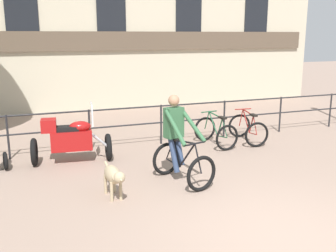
{
  "coord_description": "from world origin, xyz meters",
  "views": [
    {
      "loc": [
        -3.39,
        -4.29,
        2.83
      ],
      "look_at": [
        -0.69,
        2.86,
        1.05
      ],
      "focal_mm": 42.0,
      "sensor_mm": 36.0,
      "label": 1
    }
  ],
  "objects_px": {
    "parked_motorcycle": "(71,139)",
    "parked_bicycle_mid_left": "(248,129)",
    "dog": "(114,176)",
    "parked_bicycle_near_lamp": "(216,132)",
    "cyclist_with_bike": "(179,143)"
  },
  "relations": [
    {
      "from": "cyclist_with_bike",
      "to": "parked_bicycle_mid_left",
      "type": "height_order",
      "value": "cyclist_with_bike"
    },
    {
      "from": "parked_bicycle_near_lamp",
      "to": "parked_bicycle_mid_left",
      "type": "relative_size",
      "value": 1.0
    },
    {
      "from": "dog",
      "to": "parked_bicycle_mid_left",
      "type": "bearing_deg",
      "value": 25.91
    },
    {
      "from": "dog",
      "to": "parked_motorcycle",
      "type": "distance_m",
      "value": 2.33
    },
    {
      "from": "parked_bicycle_mid_left",
      "to": "dog",
      "type": "bearing_deg",
      "value": 35.67
    },
    {
      "from": "parked_motorcycle",
      "to": "parked_bicycle_mid_left",
      "type": "relative_size",
      "value": 1.54
    },
    {
      "from": "parked_bicycle_mid_left",
      "to": "cyclist_with_bike",
      "type": "bearing_deg",
      "value": 41.34
    },
    {
      "from": "parked_bicycle_near_lamp",
      "to": "cyclist_with_bike",
      "type": "bearing_deg",
      "value": 41.48
    },
    {
      "from": "cyclist_with_bike",
      "to": "parked_motorcycle",
      "type": "bearing_deg",
      "value": 119.29
    },
    {
      "from": "parked_motorcycle",
      "to": "parked_bicycle_near_lamp",
      "type": "relative_size",
      "value": 1.54
    },
    {
      "from": "cyclist_with_bike",
      "to": "parked_bicycle_near_lamp",
      "type": "xyz_separation_m",
      "value": [
        1.86,
        2.0,
        -0.41
      ]
    },
    {
      "from": "cyclist_with_bike",
      "to": "parked_bicycle_mid_left",
      "type": "bearing_deg",
      "value": 20.17
    },
    {
      "from": "parked_motorcycle",
      "to": "dog",
      "type": "bearing_deg",
      "value": -162.55
    },
    {
      "from": "parked_motorcycle",
      "to": "parked_bicycle_mid_left",
      "type": "xyz_separation_m",
      "value": [
        4.67,
        0.12,
        -0.2
      ]
    },
    {
      "from": "dog",
      "to": "parked_bicycle_near_lamp",
      "type": "xyz_separation_m",
      "value": [
        3.26,
        2.4,
        -0.06
      ]
    }
  ]
}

